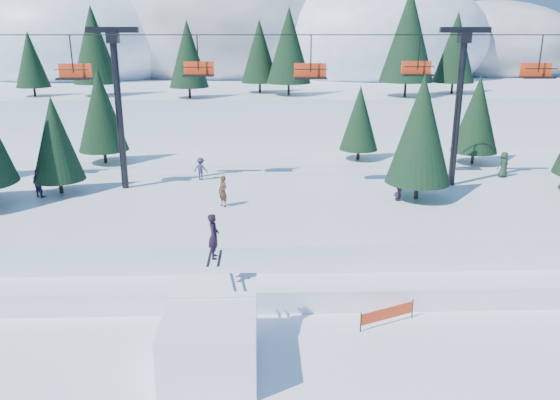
{
  "coord_description": "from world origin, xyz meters",
  "views": [
    {
      "loc": [
        0.19,
        -17.44,
        12.36
      ],
      "look_at": [
        0.95,
        6.0,
        5.2
      ],
      "focal_mm": 35.0,
      "sensor_mm": 36.0,
      "label": 1
    }
  ],
  "objects_px": {
    "banner_near": "(387,313)",
    "banner_far": "(508,292)",
    "jump_kicker": "(211,335)",
    "chairlift": "(280,83)"
  },
  "relations": [
    {
      "from": "banner_near",
      "to": "banner_far",
      "type": "distance_m",
      "value": 6.5
    },
    {
      "from": "jump_kicker",
      "to": "banner_near",
      "type": "height_order",
      "value": "jump_kicker"
    },
    {
      "from": "chairlift",
      "to": "banner_far",
      "type": "height_order",
      "value": "chairlift"
    },
    {
      "from": "chairlift",
      "to": "banner_near",
      "type": "distance_m",
      "value": 17.17
    },
    {
      "from": "jump_kicker",
      "to": "banner_near",
      "type": "xyz_separation_m",
      "value": [
        7.48,
        2.87,
        -0.76
      ]
    },
    {
      "from": "jump_kicker",
      "to": "chairlift",
      "type": "xyz_separation_m",
      "value": [
        3.16,
        16.97,
        8.02
      ]
    },
    {
      "from": "jump_kicker",
      "to": "banner_far",
      "type": "distance_m",
      "value": 14.52
    },
    {
      "from": "banner_near",
      "to": "chairlift",
      "type": "bearing_deg",
      "value": 107.02
    },
    {
      "from": "jump_kicker",
      "to": "banner_near",
      "type": "bearing_deg",
      "value": 20.97
    },
    {
      "from": "chairlift",
      "to": "banner_far",
      "type": "relative_size",
      "value": 16.1
    }
  ]
}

